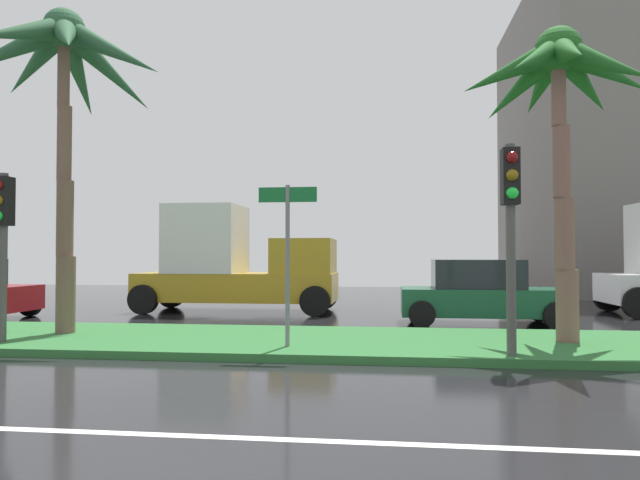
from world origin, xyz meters
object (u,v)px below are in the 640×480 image
palm_tree_centre_left (559,86)px  street_name_sign (288,242)px  palm_tree_mid_left (63,69)px  traffic_signal_median_right (511,209)px  car_in_traffic_second (481,293)px  traffic_signal_median_left (3,225)px  box_truck_lead (235,264)px

palm_tree_centre_left → street_name_sign: size_ratio=2.06×
palm_tree_mid_left → street_name_sign: palm_tree_mid_left is taller
traffic_signal_median_right → palm_tree_mid_left: bearing=168.3°
palm_tree_mid_left → car_in_traffic_second: size_ratio=1.67×
palm_tree_mid_left → traffic_signal_median_left: bearing=-100.7°
palm_tree_mid_left → street_name_sign: 6.76m
traffic_signal_median_left → box_truck_lead: (2.50, 7.97, -0.87)m
palm_tree_centre_left → car_in_traffic_second: palm_tree_centre_left is taller
street_name_sign → box_truck_lead: box_truck_lead is taller
traffic_signal_median_right → box_truck_lead: 10.98m
car_in_traffic_second → palm_tree_mid_left: bearing=-158.3°
palm_tree_centre_left → street_name_sign: (-5.20, -1.15, -3.09)m
palm_tree_centre_left → street_name_sign: 6.16m
palm_tree_centre_left → traffic_signal_median_left: palm_tree_centre_left is taller
palm_tree_centre_left → street_name_sign: palm_tree_centre_left is taller
traffic_signal_median_left → car_in_traffic_second: (9.92, 5.37, -1.60)m
street_name_sign → palm_tree_mid_left: bearing=165.6°
palm_tree_centre_left → traffic_signal_median_left: bearing=-173.1°
palm_tree_centre_left → box_truck_lead: size_ratio=0.97×
palm_tree_mid_left → palm_tree_centre_left: palm_tree_mid_left is taller
traffic_signal_median_left → traffic_signal_median_right: bearing=-2.3°
palm_tree_mid_left → traffic_signal_median_right: 10.04m
palm_tree_centre_left → traffic_signal_median_left: 11.24m
palm_tree_centre_left → car_in_traffic_second: 6.01m
traffic_signal_median_left → street_name_sign: traffic_signal_median_left is taller
traffic_signal_median_right → street_name_sign: (-3.92, 0.55, -0.53)m
street_name_sign → box_truck_lead: 8.42m
palm_tree_mid_left → box_truck_lead: palm_tree_mid_left is taller
car_in_traffic_second → traffic_signal_median_right: bearing=-93.7°
car_in_traffic_second → palm_tree_centre_left: bearing=-77.5°
traffic_signal_median_right → street_name_sign: 4.00m
palm_tree_centre_left → box_truck_lead: (-8.32, 6.65, -3.62)m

